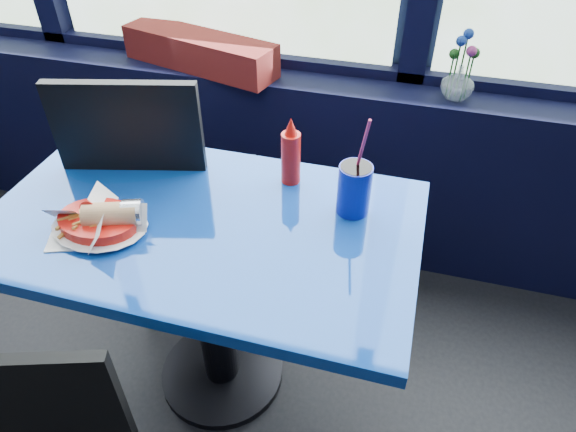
% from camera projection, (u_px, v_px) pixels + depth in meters
% --- Properties ---
extents(window_sill, '(5.00, 0.26, 0.80)m').
position_uv_depth(window_sill, '(223.00, 148.00, 2.35)').
color(window_sill, black).
rests_on(window_sill, ground).
extents(near_table, '(1.20, 0.70, 0.75)m').
position_uv_depth(near_table, '(207.00, 266.00, 1.54)').
color(near_table, black).
rests_on(near_table, ground).
extents(chair_near_back, '(0.57, 0.57, 1.04)m').
position_uv_depth(chair_near_back, '(171.00, 185.00, 1.80)').
color(chair_near_back, black).
rests_on(chair_near_back, ground).
extents(planter_box, '(0.68, 0.33, 0.13)m').
position_uv_depth(planter_box, '(200.00, 51.00, 2.04)').
color(planter_box, maroon).
rests_on(planter_box, window_sill).
extents(flower_vase, '(0.13, 0.14, 0.25)m').
position_uv_depth(flower_vase, '(459.00, 79.00, 1.82)').
color(flower_vase, silver).
rests_on(flower_vase, window_sill).
extents(food_basket, '(0.25, 0.24, 0.09)m').
position_uv_depth(food_basket, '(100.00, 220.00, 1.37)').
color(food_basket, red).
rests_on(food_basket, near_table).
extents(ketchup_bottle, '(0.06, 0.06, 0.21)m').
position_uv_depth(ketchup_bottle, '(291.00, 154.00, 1.50)').
color(ketchup_bottle, red).
rests_on(ketchup_bottle, near_table).
extents(soda_cup, '(0.09, 0.09, 0.31)m').
position_uv_depth(soda_cup, '(354.00, 188.00, 1.40)').
color(soda_cup, '#0D1898').
rests_on(soda_cup, near_table).
extents(napkin, '(0.17, 0.17, 0.00)m').
position_uv_depth(napkin, '(76.00, 234.00, 1.37)').
color(napkin, white).
rests_on(napkin, near_table).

